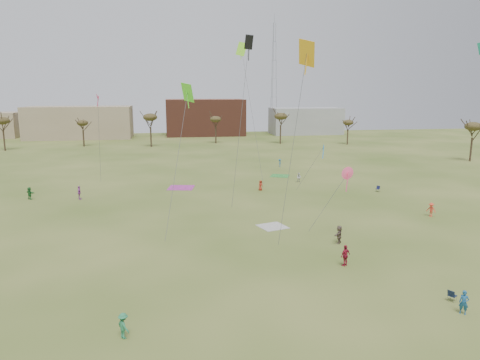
{
  "coord_description": "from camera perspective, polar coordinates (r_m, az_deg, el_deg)",
  "views": [
    {
      "loc": [
        -7.19,
        -33.28,
        14.61
      ],
      "look_at": [
        0.0,
        12.0,
        5.5
      ],
      "focal_mm": 33.45,
      "sensor_mm": 36.0,
      "label": 1
    }
  ],
  "objects": [
    {
      "name": "spectator_fore_c",
      "position": [
        44.95,
        12.53,
        -6.8
      ],
      "size": [
        1.43,
        1.66,
        1.8
      ],
      "primitive_type": "imported",
      "rotation": [
        0.0,
        0.0,
        4.07
      ],
      "color": "brown",
      "rests_on": "ground"
    },
    {
      "name": "ground",
      "position": [
        37.05,
        2.98,
        -12.0
      ],
      "size": [
        260.0,
        260.0,
        0.0
      ],
      "primitive_type": "plane",
      "color": "#3A551A",
      "rests_on": "ground"
    },
    {
      "name": "flyer_mid_b",
      "position": [
        57.68,
        23.19,
        -3.5
      ],
      "size": [
        1.16,
        1.25,
        1.69
      ],
      "primitive_type": "imported",
      "rotation": [
        0.0,
        0.0,
        5.37
      ],
      "color": "#E5432A",
      "rests_on": "ground"
    },
    {
      "name": "camp_chair_center",
      "position": [
        35.99,
        25.42,
        -13.41
      ],
      "size": [
        0.73,
        0.71,
        0.87
      ],
      "rotation": [
        0.0,
        0.0,
        2.12
      ],
      "color": "#141F38",
      "rests_on": "ground"
    },
    {
      "name": "building_brick",
      "position": [
        154.01,
        -4.51,
        8.0
      ],
      "size": [
        26.0,
        16.0,
        12.0
      ],
      "primitive_type": "cube",
      "color": "brown",
      "rests_on": "ground"
    },
    {
      "name": "spectator_mid_d",
      "position": [
        65.23,
        -19.82,
        -1.54
      ],
      "size": [
        0.61,
        1.16,
        1.88
      ],
      "primitive_type": "imported",
      "rotation": [
        0.0,
        0.0,
        1.72
      ],
      "color": "#9D419C",
      "rests_on": "ground"
    },
    {
      "name": "spectator_fore_a",
      "position": [
        39.49,
        13.29,
        -9.35
      ],
      "size": [
        1.17,
        0.92,
        1.86
      ],
      "primitive_type": "imported",
      "rotation": [
        0.0,
        0.0,
        3.64
      ],
      "color": "maroon",
      "rests_on": "ground"
    },
    {
      "name": "kites_aloft",
      "position": [
        51.8,
        1.12,
        13.54
      ],
      "size": [
        79.46,
        48.69,
        21.18
      ],
      "color": "red",
      "rests_on": "ground"
    },
    {
      "name": "blanket_plum",
      "position": [
        69.58,
        -7.52,
        -0.98
      ],
      "size": [
        4.51,
        4.51,
        0.03
      ],
      "primitive_type": "cube",
      "rotation": [
        0.0,
        0.0,
        1.38
      ],
      "color": "#AF3696",
      "rests_on": "ground"
    },
    {
      "name": "radio_tower",
      "position": [
        162.66,
        4.3,
        12.82
      ],
      "size": [
        1.51,
        1.72,
        41.0
      ],
      "color": "#9EA3A8",
      "rests_on": "ground"
    },
    {
      "name": "flyer_near_right",
      "position": [
        34.22,
        26.66,
        -13.78
      ],
      "size": [
        0.71,
        0.69,
        1.65
      ],
      "primitive_type": "imported",
      "rotation": [
        0.0,
        0.0,
        5.58
      ],
      "color": "#1B507E",
      "rests_on": "ground"
    },
    {
      "name": "tree_line",
      "position": [
        112.74,
        -6.85,
        7.33
      ],
      "size": [
        117.44,
        49.32,
        8.91
      ],
      "color": "#3A2B1E",
      "rests_on": "ground"
    },
    {
      "name": "flyer_far_a",
      "position": [
        67.93,
        -25.25,
        -1.54
      ],
      "size": [
        1.54,
        1.41,
        1.71
      ],
      "primitive_type": "imported",
      "rotation": [
        0.0,
        0.0,
        2.44
      ],
      "color": "#256F30",
      "rests_on": "ground"
    },
    {
      "name": "flyer_far_c",
      "position": [
        88.57,
        5.08,
        2.2
      ],
      "size": [
        0.79,
        1.09,
        1.53
      ],
      "primitive_type": "imported",
      "rotation": [
        0.0,
        0.0,
        4.47
      ],
      "color": "#1E5F8C",
      "rests_on": "ground"
    },
    {
      "name": "flyer_near_center",
      "position": [
        29.02,
        -14.65,
        -17.55
      ],
      "size": [
        1.09,
        1.2,
        1.61
      ],
      "primitive_type": "imported",
      "rotation": [
        0.0,
        0.0,
        2.19
      ],
      "color": "#297B4F",
      "rests_on": "ground"
    },
    {
      "name": "flyer_far_b",
      "position": [
        67.07,
        2.64,
        -0.69
      ],
      "size": [
        0.89,
        0.78,
        1.54
      ],
      "primitive_type": "imported",
      "rotation": [
        0.0,
        0.0,
        0.47
      ],
      "color": "#A02D1B",
      "rests_on": "ground"
    },
    {
      "name": "building_grey",
      "position": [
        158.79,
        8.36,
        7.47
      ],
      "size": [
        24.0,
        12.0,
        9.0
      ],
      "primitive_type": "cube",
      "color": "gray",
      "rests_on": "ground"
    },
    {
      "name": "camp_chair_right",
      "position": [
        69.29,
        17.15,
        -1.22
      ],
      "size": [
        0.74,
        0.74,
        0.87
      ],
      "rotation": [
        0.0,
        0.0,
        5.5
      ],
      "color": "#15183C",
      "rests_on": "ground"
    },
    {
      "name": "blanket_olive",
      "position": [
        78.95,
        5.11,
        0.53
      ],
      "size": [
        4.13,
        4.13,
        0.03
      ],
      "primitive_type": "cube",
      "rotation": [
        0.0,
        0.0,
        2.74
      ],
      "color": "green",
      "rests_on": "ground"
    },
    {
      "name": "building_tan",
      "position": [
        151.17,
        -19.75,
        6.94
      ],
      "size": [
        32.0,
        14.0,
        10.0
      ],
      "primitive_type": "cube",
      "color": "#937F60",
      "rests_on": "ground"
    },
    {
      "name": "blanket_cream",
      "position": [
        49.52,
        4.17,
        -5.95
      ],
      "size": [
        3.55,
        3.55,
        0.03
      ],
      "primitive_type": "cube",
      "rotation": [
        0.0,
        0.0,
        0.32
      ],
      "color": "beige",
      "rests_on": "ground"
    },
    {
      "name": "spectator_mid_e",
      "position": [
        73.67,
        7.53,
        0.31
      ],
      "size": [
        0.93,
        0.87,
        1.54
      ],
      "primitive_type": "imported",
      "rotation": [
        0.0,
        0.0,
        5.79
      ],
      "color": "silver",
      "rests_on": "ground"
    }
  ]
}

